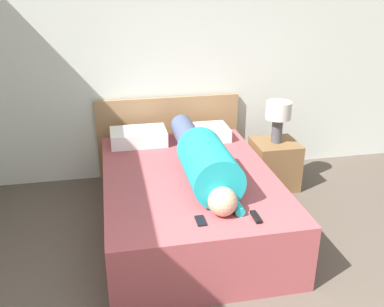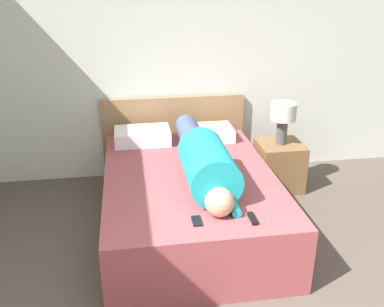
% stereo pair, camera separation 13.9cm
% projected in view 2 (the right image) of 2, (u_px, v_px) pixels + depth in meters
% --- Properties ---
extents(wall_back, '(5.46, 0.06, 2.60)m').
position_uv_depth(wall_back, '(179.00, 57.00, 4.49)').
color(wall_back, silver).
rests_on(wall_back, ground_plane).
extents(bed, '(1.44, 2.02, 0.53)m').
position_uv_depth(bed, '(189.00, 201.00, 3.76)').
color(bed, '#A84C51').
rests_on(bed, ground_plane).
extents(headboard, '(1.56, 0.04, 0.89)m').
position_uv_depth(headboard, '(174.00, 136.00, 4.75)').
color(headboard, '#A37A51').
rests_on(headboard, ground_plane).
extents(nightstand, '(0.45, 0.44, 0.50)m').
position_uv_depth(nightstand, '(279.00, 166.00, 4.49)').
color(nightstand, brown).
rests_on(nightstand, ground_plane).
extents(table_lamp, '(0.26, 0.26, 0.43)m').
position_uv_depth(table_lamp, '(283.00, 116.00, 4.28)').
color(table_lamp, '#4C4C51').
rests_on(table_lamp, nightstand).
extents(person_lying, '(0.39, 1.78, 0.39)m').
position_uv_depth(person_lying, '(204.00, 160.00, 3.52)').
color(person_lying, tan).
rests_on(person_lying, bed).
extents(pillow_near_headboard, '(0.55, 0.36, 0.14)m').
position_uv_depth(pillow_near_headboard, '(142.00, 136.00, 4.30)').
color(pillow_near_headboard, white).
rests_on(pillow_near_headboard, bed).
extents(pillow_second, '(0.52, 0.36, 0.13)m').
position_uv_depth(pillow_second, '(207.00, 133.00, 4.40)').
color(pillow_second, white).
rests_on(pillow_second, bed).
extents(tv_remote, '(0.04, 0.15, 0.02)m').
position_uv_depth(tv_remote, '(253.00, 218.00, 2.97)').
color(tv_remote, black).
rests_on(tv_remote, bed).
extents(cell_phone, '(0.06, 0.13, 0.01)m').
position_uv_depth(cell_phone, '(197.00, 221.00, 2.95)').
color(cell_phone, black).
rests_on(cell_phone, bed).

